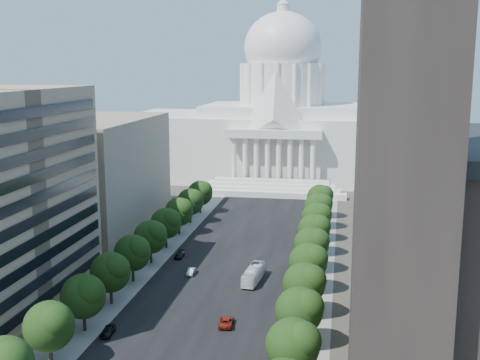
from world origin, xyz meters
The scene contains 33 objects.
road_asphalt centered at (0.00, 90.00, 0.00)m, with size 30.00×260.00×0.01m, color black.
sidewalk_left centered at (-19.00, 90.00, 0.00)m, with size 8.00×260.00×0.02m, color gray.
sidewalk_right centered at (19.00, 90.00, 0.00)m, with size 8.00×260.00×0.02m, color gray.
capitol centered at (0.00, 184.89, 20.01)m, with size 120.00×56.00×73.00m.
office_block_left_far centered at (-48.00, 100.00, 15.00)m, with size 38.00×52.00×30.00m, color gray.
tree_l_b centered at (-17.66, 23.81, 6.45)m, with size 7.79×7.60×9.97m.
tree_l_c centered at (-17.66, 35.81, 6.45)m, with size 7.79×7.60×9.97m.
tree_l_d centered at (-17.66, 47.81, 6.45)m, with size 7.79×7.60×9.97m.
tree_l_e centered at (-17.66, 59.81, 6.45)m, with size 7.79×7.60×9.97m.
tree_l_f centered at (-17.66, 71.81, 6.45)m, with size 7.79×7.60×9.97m.
tree_l_g centered at (-17.66, 83.81, 6.45)m, with size 7.79×7.60×9.97m.
tree_l_h centered at (-17.66, 95.81, 6.45)m, with size 7.79×7.60×9.97m.
tree_l_i centered at (-17.66, 107.81, 6.45)m, with size 7.79×7.60×9.97m.
tree_l_j centered at (-17.66, 119.81, 6.45)m, with size 7.79×7.60×9.97m.
tree_r_b centered at (18.34, 23.81, 6.45)m, with size 7.79×7.60×9.97m.
tree_r_c centered at (18.34, 35.81, 6.45)m, with size 7.79×7.60×9.97m.
tree_r_d centered at (18.34, 47.81, 6.45)m, with size 7.79×7.60×9.97m.
tree_r_e centered at (18.34, 59.81, 6.45)m, with size 7.79×7.60×9.97m.
tree_r_f centered at (18.34, 71.81, 6.45)m, with size 7.79×7.60×9.97m.
tree_r_g centered at (18.34, 83.81, 6.45)m, with size 7.79×7.60×9.97m.
tree_r_h centered at (18.34, 95.81, 6.45)m, with size 7.79×7.60×9.97m.
tree_r_i centered at (18.34, 107.81, 6.45)m, with size 7.79×7.60×9.97m.
tree_r_j centered at (18.34, 119.81, 6.45)m, with size 7.79×7.60×9.97m.
streetlight_b centered at (19.90, 35.00, 5.82)m, with size 2.61×0.44×9.00m.
streetlight_c centered at (19.90, 60.00, 5.82)m, with size 2.61×0.44×9.00m.
streetlight_d centered at (19.90, 85.00, 5.82)m, with size 2.61×0.44×9.00m.
streetlight_e centered at (19.90, 110.00, 5.82)m, with size 2.61×0.44×9.00m.
streetlight_f centered at (19.90, 135.00, 5.82)m, with size 2.61×0.44×9.00m.
car_dark_a centered at (-13.50, 35.03, 0.74)m, with size 1.75×4.35×1.48m, color black.
car_silver centered at (-7.16, 66.09, 0.66)m, with size 1.39×3.98×1.31m, color #B1B2B9.
car_red centered at (5.14, 42.04, 0.71)m, with size 2.36×5.12×1.42m, color maroon.
car_dark_b centered at (-12.69, 76.86, 0.66)m, with size 1.85×4.54×1.32m, color black.
city_bus centered at (6.65, 64.10, 1.55)m, with size 2.60×11.10×3.09m, color white.
Camera 1 is at (23.79, -53.16, 43.93)m, focal length 45.00 mm.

